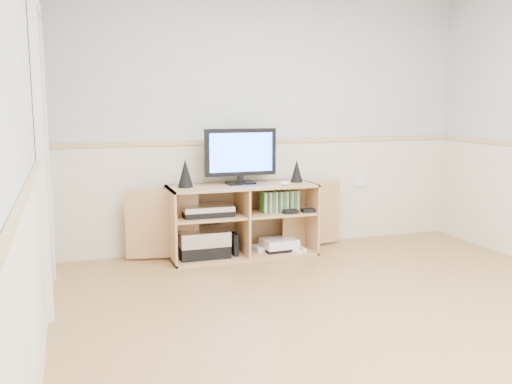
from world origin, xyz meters
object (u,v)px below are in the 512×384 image
(monitor, at_px, (240,154))
(media_cabinet, at_px, (240,218))
(keyboard, at_px, (258,186))
(game_consoles, at_px, (278,245))

(monitor, bearing_deg, media_cabinet, 90.00)
(keyboard, relative_size, game_consoles, 0.61)
(monitor, distance_m, game_consoles, 0.92)
(monitor, relative_size, game_consoles, 1.46)
(game_consoles, bearing_deg, media_cabinet, 168.35)
(monitor, distance_m, keyboard, 0.34)
(media_cabinet, bearing_deg, keyboard, -62.31)
(media_cabinet, xyz_separation_m, game_consoles, (0.34, -0.07, -0.26))
(media_cabinet, height_order, keyboard, keyboard)
(keyboard, xyz_separation_m, game_consoles, (0.24, 0.13, -0.59))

